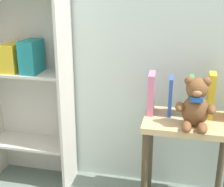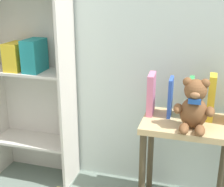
% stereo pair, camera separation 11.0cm
% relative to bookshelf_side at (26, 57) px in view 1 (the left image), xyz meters
% --- Properties ---
extents(wall_back, '(4.80, 0.06, 2.50)m').
position_rel_bookshelf_side_xyz_m(wall_back, '(0.76, 0.15, 0.34)').
color(wall_back, silver).
rests_on(wall_back, ground_plane).
extents(bookshelf_side, '(0.59, 0.26, 1.62)m').
position_rel_bookshelf_side_xyz_m(bookshelf_side, '(0.00, 0.00, 0.00)').
color(bookshelf_side, beige).
rests_on(bookshelf_side, ground_plane).
extents(display_table, '(0.52, 0.36, 0.62)m').
position_rel_bookshelf_side_xyz_m(display_table, '(1.08, -0.14, -0.42)').
color(display_table, tan).
rests_on(display_table, ground_plane).
extents(teddy_bear, '(0.22, 0.20, 0.29)m').
position_rel_bookshelf_side_xyz_m(teddy_bear, '(1.11, -0.22, -0.16)').
color(teddy_bear, brown).
rests_on(teddy_bear, display_table).
extents(book_standing_pink, '(0.04, 0.15, 0.25)m').
position_rel_bookshelf_side_xyz_m(book_standing_pink, '(0.85, -0.07, -0.17)').
color(book_standing_pink, '#D17093').
rests_on(book_standing_pink, display_table).
extents(book_standing_blue, '(0.02, 0.13, 0.23)m').
position_rel_bookshelf_side_xyz_m(book_standing_blue, '(0.97, -0.07, -0.18)').
color(book_standing_blue, '#2D51B7').
rests_on(book_standing_blue, display_table).
extents(book_standing_green, '(0.03, 0.11, 0.24)m').
position_rel_bookshelf_side_xyz_m(book_standing_green, '(1.08, -0.06, -0.17)').
color(book_standing_green, '#33934C').
rests_on(book_standing_green, display_table).
extents(book_standing_yellow, '(0.04, 0.11, 0.27)m').
position_rel_bookshelf_side_xyz_m(book_standing_yellow, '(1.20, -0.06, -0.16)').
color(book_standing_yellow, gold).
rests_on(book_standing_yellow, display_table).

